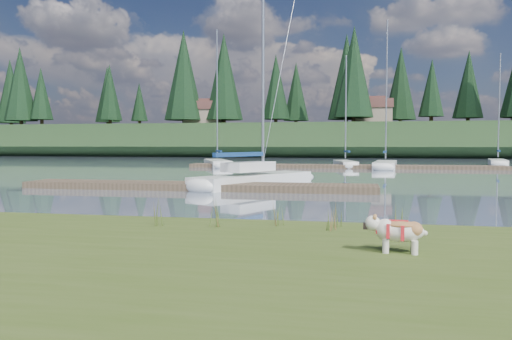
# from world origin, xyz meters

# --- Properties ---
(ground) EXTENTS (200.00, 200.00, 0.00)m
(ground) POSITION_xyz_m (0.00, 30.00, 0.00)
(ground) COLOR slate
(ground) RESTS_ON ground
(bank) EXTENTS (60.00, 9.00, 0.35)m
(bank) POSITION_xyz_m (0.00, -6.00, 0.17)
(bank) COLOR #3D4E1C
(bank) RESTS_ON ground
(ridge) EXTENTS (200.00, 20.00, 5.00)m
(ridge) POSITION_xyz_m (0.00, 73.00, 2.50)
(ridge) COLOR #1D3218
(ridge) RESTS_ON ground
(bulldog) EXTENTS (0.94, 0.44, 0.56)m
(bulldog) POSITION_xyz_m (3.61, -4.39, 0.70)
(bulldog) COLOR silver
(bulldog) RESTS_ON bank
(sailboat_main) EXTENTS (5.46, 8.40, 12.39)m
(sailboat_main) POSITION_xyz_m (-1.49, 11.92, 0.42)
(sailboat_main) COLOR white
(sailboat_main) RESTS_ON ground
(dock_near) EXTENTS (16.00, 2.00, 0.30)m
(dock_near) POSITION_xyz_m (-4.00, 9.00, 0.15)
(dock_near) COLOR #4C3D2C
(dock_near) RESTS_ON ground
(dock_far) EXTENTS (26.00, 2.20, 0.30)m
(dock_far) POSITION_xyz_m (2.00, 30.00, 0.15)
(dock_far) COLOR #4C3D2C
(dock_far) RESTS_ON ground
(sailboat_bg_1) EXTENTS (4.82, 8.42, 12.53)m
(sailboat_bg_1) POSITION_xyz_m (-9.57, 32.53, 0.33)
(sailboat_bg_1) COLOR white
(sailboat_bg_1) RESTS_ON ground
(sailboat_bg_2) EXTENTS (2.42, 6.54, 9.82)m
(sailboat_bg_2) POSITION_xyz_m (2.19, 32.45, 0.33)
(sailboat_bg_2) COLOR white
(sailboat_bg_2) RESTS_ON ground
(sailboat_bg_3) EXTENTS (2.56, 8.65, 12.46)m
(sailboat_bg_3) POSITION_xyz_m (5.72, 31.61, 0.32)
(sailboat_bg_3) COLOR white
(sailboat_bg_3) RESTS_ON ground
(sailboat_bg_4) EXTENTS (2.79, 7.27, 10.61)m
(sailboat_bg_4) POSITION_xyz_m (16.45, 38.52, 0.33)
(sailboat_bg_4) COLOR white
(sailboat_bg_4) RESTS_ON ground
(weed_0) EXTENTS (0.17, 0.14, 0.67)m
(weed_0) POSITION_xyz_m (0.17, -2.60, 0.63)
(weed_0) COLOR #475B23
(weed_0) RESTS_ON bank
(weed_1) EXTENTS (0.17, 0.14, 0.57)m
(weed_1) POSITION_xyz_m (1.41, -2.24, 0.59)
(weed_1) COLOR #475B23
(weed_1) RESTS_ON bank
(weed_2) EXTENTS (0.17, 0.14, 0.55)m
(weed_2) POSITION_xyz_m (2.65, -2.21, 0.58)
(weed_2) COLOR #475B23
(weed_2) RESTS_ON bank
(weed_3) EXTENTS (0.17, 0.14, 0.62)m
(weed_3) POSITION_xyz_m (-1.05, -2.73, 0.61)
(weed_3) COLOR #475B23
(weed_3) RESTS_ON bank
(weed_4) EXTENTS (0.17, 0.14, 0.43)m
(weed_4) POSITION_xyz_m (2.53, -2.62, 0.53)
(weed_4) COLOR #475B23
(weed_4) RESTS_ON bank
(weed_5) EXTENTS (0.17, 0.14, 0.55)m
(weed_5) POSITION_xyz_m (3.82, -2.42, 0.58)
(weed_5) COLOR #475B23
(weed_5) RESTS_ON bank
(mud_lip) EXTENTS (60.00, 0.50, 0.14)m
(mud_lip) POSITION_xyz_m (0.00, -1.60, 0.07)
(mud_lip) COLOR #33281C
(mud_lip) RESTS_ON ground
(conifer_0) EXTENTS (5.72, 5.72, 14.15)m
(conifer_0) POSITION_xyz_m (-55.00, 67.00, 12.64)
(conifer_0) COLOR #382619
(conifer_0) RESTS_ON ridge
(conifer_1) EXTENTS (4.40, 4.40, 11.30)m
(conifer_1) POSITION_xyz_m (-40.00, 71.00, 11.28)
(conifer_1) COLOR #382619
(conifer_1) RESTS_ON ridge
(conifer_2) EXTENTS (6.60, 6.60, 16.05)m
(conifer_2) POSITION_xyz_m (-25.00, 68.00, 13.54)
(conifer_2) COLOR #382619
(conifer_2) RESTS_ON ridge
(conifer_3) EXTENTS (4.84, 4.84, 12.25)m
(conifer_3) POSITION_xyz_m (-10.00, 72.00, 11.74)
(conifer_3) COLOR #382619
(conifer_3) RESTS_ON ridge
(conifer_4) EXTENTS (6.16, 6.16, 15.10)m
(conifer_4) POSITION_xyz_m (3.00, 66.00, 13.09)
(conifer_4) COLOR #382619
(conifer_4) RESTS_ON ridge
(conifer_5) EXTENTS (3.96, 3.96, 10.35)m
(conifer_5) POSITION_xyz_m (15.00, 70.00, 10.83)
(conifer_5) COLOR #382619
(conifer_5) RESTS_ON ridge
(house_0) EXTENTS (6.30, 5.30, 4.65)m
(house_0) POSITION_xyz_m (-22.00, 70.00, 7.31)
(house_0) COLOR gray
(house_0) RESTS_ON ridge
(house_1) EXTENTS (6.30, 5.30, 4.65)m
(house_1) POSITION_xyz_m (6.00, 71.00, 7.31)
(house_1) COLOR gray
(house_1) RESTS_ON ridge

